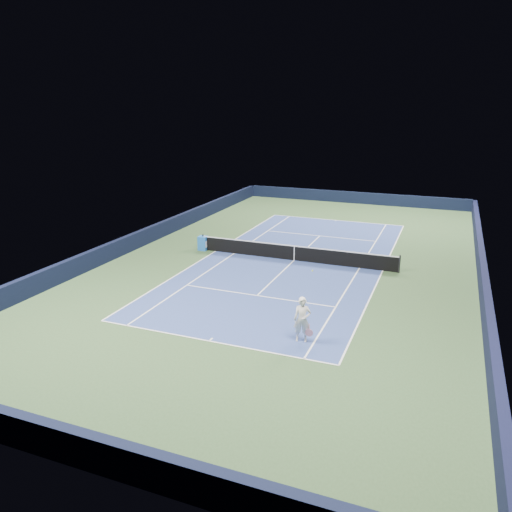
% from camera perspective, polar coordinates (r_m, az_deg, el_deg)
% --- Properties ---
extents(ground, '(40.00, 40.00, 0.00)m').
position_cam_1_polar(ground, '(31.49, 4.37, -0.50)').
color(ground, '#314C29').
rests_on(ground, ground).
extents(wall_far, '(22.00, 0.35, 1.10)m').
position_cam_1_polar(wall_far, '(50.12, 11.20, 6.57)').
color(wall_far, black).
rests_on(wall_far, ground).
extents(wall_near, '(22.00, 0.35, 1.10)m').
position_cam_1_polar(wall_near, '(15.38, -19.67, -19.90)').
color(wall_near, black).
rests_on(wall_near, ground).
extents(wall_right, '(0.35, 40.00, 1.10)m').
position_cam_1_polar(wall_right, '(30.16, 24.44, -1.77)').
color(wall_right, black).
rests_on(wall_right, ground).
extents(wall_left, '(0.35, 40.00, 1.10)m').
position_cam_1_polar(wall_left, '(35.88, -12.35, 2.28)').
color(wall_left, black).
rests_on(wall_left, ground).
extents(court_surface, '(10.97, 23.77, 0.01)m').
position_cam_1_polar(court_surface, '(31.49, 4.38, -0.50)').
color(court_surface, navy).
rests_on(court_surface, ground).
extents(baseline_far, '(10.97, 0.08, 0.00)m').
position_cam_1_polar(baseline_far, '(42.60, 9.15, 4.06)').
color(baseline_far, white).
rests_on(baseline_far, ground).
extents(baseline_near, '(10.97, 0.08, 0.00)m').
position_cam_1_polar(baseline_near, '(21.23, -5.36, -9.65)').
color(baseline_near, white).
rests_on(baseline_near, ground).
extents(sideline_doubles_right, '(0.08, 23.77, 0.00)m').
position_cam_1_polar(sideline_doubles_right, '(30.42, 14.29, -1.63)').
color(sideline_doubles_right, white).
rests_on(sideline_doubles_right, ground).
extents(sideline_doubles_left, '(0.08, 23.77, 0.00)m').
position_cam_1_polar(sideline_doubles_left, '(33.42, -4.64, 0.56)').
color(sideline_doubles_left, white).
rests_on(sideline_doubles_left, ground).
extents(sideline_singles_right, '(0.08, 23.77, 0.00)m').
position_cam_1_polar(sideline_singles_right, '(30.60, 11.75, -1.34)').
color(sideline_singles_right, white).
rests_on(sideline_singles_right, ground).
extents(sideline_singles_left, '(0.08, 23.77, 0.00)m').
position_cam_1_polar(sideline_singles_left, '(32.86, -2.49, 0.31)').
color(sideline_singles_left, white).
rests_on(sideline_singles_left, ground).
extents(service_line_far, '(8.23, 0.08, 0.00)m').
position_cam_1_polar(service_line_far, '(37.41, 7.30, 2.30)').
color(service_line_far, white).
rests_on(service_line_far, ground).
extents(service_line_near, '(8.23, 0.08, 0.00)m').
position_cam_1_polar(service_line_near, '(25.79, 0.12, -4.54)').
color(service_line_near, white).
rests_on(service_line_near, ground).
extents(center_service_line, '(0.08, 12.80, 0.00)m').
position_cam_1_polar(center_service_line, '(31.48, 4.38, -0.49)').
color(center_service_line, white).
rests_on(center_service_line, ground).
extents(center_mark_far, '(0.08, 0.30, 0.00)m').
position_cam_1_polar(center_mark_far, '(42.45, 9.11, 4.02)').
color(center_mark_far, white).
rests_on(center_mark_far, ground).
extents(center_mark_near, '(0.08, 0.30, 0.00)m').
position_cam_1_polar(center_mark_near, '(21.34, -5.18, -9.48)').
color(center_mark_near, white).
rests_on(center_mark_near, ground).
extents(tennis_net, '(12.90, 0.10, 1.07)m').
position_cam_1_polar(tennis_net, '(31.34, 4.40, 0.37)').
color(tennis_net, black).
rests_on(tennis_net, ground).
extents(sponsor_cube, '(0.62, 0.54, 0.95)m').
position_cam_1_polar(sponsor_cube, '(33.66, -6.07, 1.47)').
color(sponsor_cube, blue).
rests_on(sponsor_cube, ground).
extents(tennis_player, '(0.89, 1.34, 2.83)m').
position_cam_1_polar(tennis_player, '(20.83, 5.31, -7.25)').
color(tennis_player, silver).
rests_on(tennis_player, ground).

